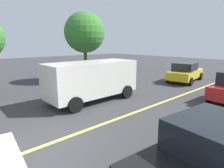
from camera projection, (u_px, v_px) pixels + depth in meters
name	position (u px, v px, depth m)	size (l,w,h in m)	color
ground_plane	(40.00, 147.00, 5.82)	(80.00, 80.00, 0.00)	#38383A
lane_marking_centre	(111.00, 121.00, 7.78)	(28.00, 0.16, 0.01)	#E0D14C
white_van	(92.00, 79.00, 10.38)	(5.22, 2.30, 2.20)	silver
car_black_behind_van	(212.00, 158.00, 3.91)	(4.07, 2.36, 1.63)	black
car_yellow_near_curb	(185.00, 72.00, 15.83)	(4.70, 2.62, 1.62)	gold
tree_right_verge	(85.00, 33.00, 15.36)	(3.35, 3.35, 5.76)	#513823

